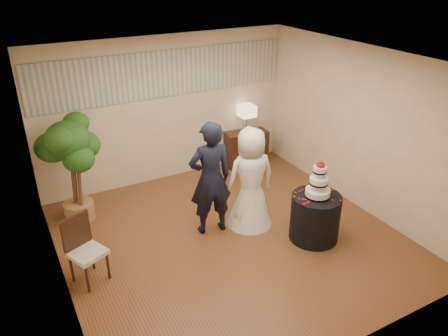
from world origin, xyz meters
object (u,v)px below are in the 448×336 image
console (246,148)px  ficus_tree (73,170)px  table_lamp (247,119)px  side_chair (87,251)px  wedding_cake (319,179)px  cake_table (315,217)px  bride (251,178)px  groom (210,179)px

console → ficus_tree: 3.69m
table_lamp → ficus_tree: size_ratio=0.31×
console → side_chair: size_ratio=0.91×
wedding_cake → side_chair: (-3.34, 0.67, -0.57)m
cake_table → side_chair: size_ratio=0.79×
bride → table_lamp: (1.14, 2.01, 0.18)m
bride → wedding_cake: 1.10m
side_chair → wedding_cake: bearing=-35.1°
ficus_tree → table_lamp: bearing=8.2°
cake_table → wedding_cake: wedding_cake is taller
cake_table → wedding_cake: 0.67m
bride → ficus_tree: bearing=-25.4°
console → cake_table: bearing=-91.5°
cake_table → side_chair: side_chair is taller
wedding_cake → ficus_tree: (-3.13, 2.34, -0.12)m
groom → console: groom is taller
groom → cake_table: 1.74m
groom → bride: bearing=175.9°
console → ficus_tree: ficus_tree is taller
bride → cake_table: bride is taller
cake_table → groom: bearing=143.6°
cake_table → table_lamp: (0.47, 2.86, 0.65)m
table_lamp → ficus_tree: 3.65m
cake_table → console: size_ratio=0.87×
wedding_cake → groom: bearing=143.6°
cake_table → side_chair: 3.41m
wedding_cake → side_chair: wedding_cake is taller
cake_table → table_lamp: bearing=80.6°
table_lamp → wedding_cake: bearing=-99.4°
table_lamp → console: bearing=180.0°
groom → wedding_cake: (1.33, -0.98, 0.11)m
bride → side_chair: bearing=9.4°
bride → cake_table: bearing=133.7°
groom → wedding_cake: size_ratio=3.19×
wedding_cake → table_lamp: wedding_cake is taller
table_lamp → groom: bearing=-133.7°
bride → side_chair: bride is taller
console → side_chair: bearing=-142.2°
wedding_cake → table_lamp: (0.47, 2.86, -0.02)m
side_chair → console: bearing=6.1°
table_lamp → side_chair: (-3.82, -2.18, -0.54)m
console → groom: bearing=-125.8°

